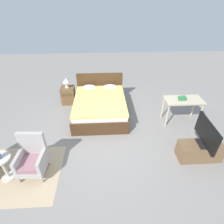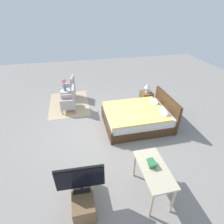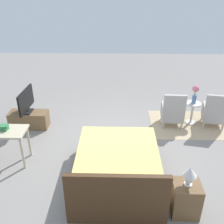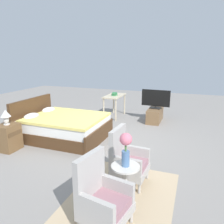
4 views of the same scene
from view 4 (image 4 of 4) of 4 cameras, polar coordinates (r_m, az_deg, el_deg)
ground_plane at (r=5.42m, az=-1.44°, el=-7.73°), size 16.00×16.00×0.00m
floor_rug at (r=3.43m, az=2.05°, el=-22.19°), size 2.10×1.50×0.01m
bed at (r=5.74m, az=-12.74°, el=-3.64°), size 1.57×2.06×0.96m
armchair_by_window_left at (r=2.83m, az=-2.68°, el=-21.64°), size 0.63×0.63×0.92m
armchair_by_window_right at (r=3.67m, az=3.93°, el=-12.55°), size 0.57×0.57×0.92m
side_table at (r=3.21m, az=3.47°, el=-17.26°), size 0.40×0.40×0.58m
flower_vase at (r=2.97m, az=3.62°, el=-8.88°), size 0.17×0.17×0.48m
nightstand at (r=5.38m, az=-25.44°, el=-5.99°), size 0.44×0.41×0.59m
table_lamp at (r=5.24m, az=-26.04°, el=-0.74°), size 0.22×0.22×0.33m
tv_stand at (r=7.12m, az=11.14°, el=-0.74°), size 0.96×0.40×0.42m
tv_flatscreen at (r=7.01m, az=11.35°, el=3.39°), size 0.21×0.89×0.60m
vanity_desk at (r=7.45m, az=0.68°, el=3.57°), size 1.04×0.52×0.75m
book_stack at (r=7.34m, az=0.65°, el=4.72°), size 0.21×0.16×0.10m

